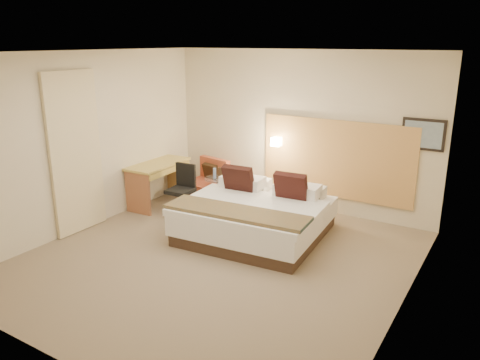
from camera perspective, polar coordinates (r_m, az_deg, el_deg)
The scene contains 19 objects.
floor at distance 6.42m, azimuth -2.77°, elevation -9.64°, with size 4.80×5.00×0.02m, color #7D6B54.
ceiling at distance 5.76m, azimuth -3.17°, elevation 15.40°, with size 4.80×5.00×0.02m, color white.
wall_back at distance 8.09m, azimuth 7.18°, elevation 5.97°, with size 4.80×0.02×2.70m, color beige.
wall_front at distance 4.23m, azimuth -22.62°, elevation -5.26°, with size 4.80×0.02×2.70m, color beige.
wall_left at distance 7.54m, azimuth -18.30°, elevation 4.48°, with size 0.02×5.00×2.70m, color beige.
wall_right at distance 5.04m, azimuth 20.29°, elevation -1.53°, with size 0.02×5.00×2.70m, color beige.
headboard_panel at distance 7.88m, azimuth 11.58°, elevation 2.50°, with size 2.60×0.04×1.30m, color tan.
art_frame at distance 7.45m, azimuth 21.44°, elevation 5.20°, with size 0.62×0.03×0.47m, color black.
art_canvas at distance 7.43m, azimuth 21.41°, elevation 5.17°, with size 0.54×0.01×0.39m, color gray.
lamp_arm at distance 8.20m, azimuth 4.63°, elevation 4.76°, with size 0.02×0.02×0.12m, color silver.
lamp_shade at distance 8.15m, azimuth 4.44°, elevation 4.69°, with size 0.15×0.15×0.15m, color #F4E3BE.
curtain at distance 7.38m, azimuth -19.41°, elevation 3.07°, with size 0.06×0.90×2.42m, color beige.
bottle_a at distance 8.17m, azimuth -3.12°, elevation 0.83°, with size 0.06×0.06×0.18m, color #95B4E7.
menu_folder at distance 8.13m, azimuth -2.18°, elevation 0.83°, with size 0.12×0.05×0.20m, color #3E2A19.
bed at distance 7.03m, azimuth 2.02°, elevation -4.30°, with size 2.14×2.09×0.98m.
lounge_chair at distance 8.64m, azimuth -3.99°, elevation -0.44°, with size 0.81×0.74×0.74m.
side_table at distance 8.26m, azimuth -2.76°, elevation -1.31°, with size 0.59×0.59×0.51m.
desk at distance 8.39m, azimuth -9.80°, elevation 0.99°, with size 0.62×1.25×0.76m.
desk_chair at distance 7.87m, azimuth -7.07°, elevation -1.81°, with size 0.52×0.52×0.86m.
Camera 1 is at (3.27, -4.74, 2.84)m, focal length 35.00 mm.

